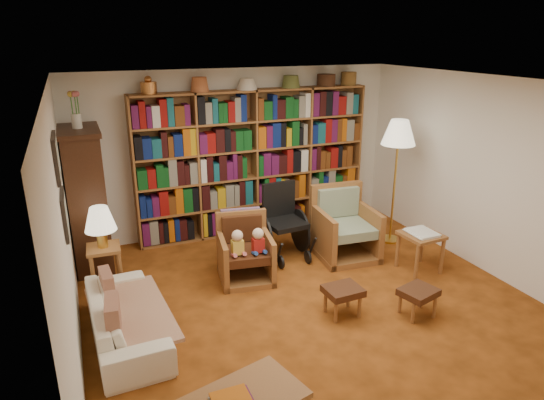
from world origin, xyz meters
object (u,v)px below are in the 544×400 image
side_table_papers (421,240)px  armchair_leather (243,251)px  floor_lamp (398,138)px  armchair_sage (342,229)px  sofa (126,318)px  footstool_a (343,293)px  wheelchair (283,223)px  footstool_b (418,294)px  side_table_lamp (105,259)px

side_table_papers → armchair_leather: bearing=161.7°
side_table_papers → floor_lamp: bearing=76.3°
armchair_sage → side_table_papers: armchair_sage is taller
sofa → footstool_a: sofa is taller
wheelchair → footstool_a: (-0.02, -1.70, -0.19)m
armchair_sage → armchair_leather: bearing=-175.6°
footstool_a → floor_lamp: bearing=41.3°
sofa → armchair_leather: size_ratio=1.97×
sofa → wheelchair: size_ratio=1.61×
armchair_leather → floor_lamp: (2.42, 0.23, 1.24)m
armchair_leather → side_table_papers: (2.19, -0.73, 0.09)m
footstool_a → footstool_b: footstool_a is taller
armchair_leather → footstool_a: bearing=-60.9°
footstool_b → side_table_papers: bearing=50.8°
sofa → side_table_lamp: 1.15m
side_table_lamp → footstool_b: (3.12, -1.92, -0.15)m
sofa → side_table_lamp: side_table_lamp is taller
side_table_lamp → armchair_sage: 3.17m
armchair_sage → footstool_b: (-0.03, -1.72, -0.10)m
side_table_papers → footstool_b: (-0.72, -0.88, -0.17)m
side_table_lamp → side_table_papers: side_table_lamp is taller
wheelchair → footstool_b: 2.17m
wheelchair → floor_lamp: bearing=-6.5°
armchair_leather → footstool_b: bearing=-47.6°
side_table_papers → footstool_b: bearing=-129.2°
wheelchair → footstool_a: 1.71m
armchair_sage → floor_lamp: 1.52m
side_table_papers → footstool_a: size_ratio=1.35×
side_table_lamp → wheelchair: bearing=2.6°
floor_lamp → footstool_b: 2.45m
side_table_lamp → footstool_b: size_ratio=1.25×
sofa → wheelchair: bearing=-63.5°
sofa → wheelchair: 2.61m
armchair_sage → wheelchair: bearing=158.5°
sofa → armchair_sage: 3.20m
sofa → floor_lamp: floor_lamp is taller
side_table_lamp → footstool_b: 3.67m
side_table_lamp → armchair_sage: armchair_sage is taller
footstool_a → footstool_b: size_ratio=0.89×
sofa → footstool_b: bearing=-106.6°
footstool_b → armchair_sage: bearing=88.9°
side_table_lamp → footstool_b: bearing=-31.5°
floor_lamp → footstool_b: bearing=-117.4°
armchair_leather → armchair_sage: (1.50, 0.11, 0.03)m
wheelchair → floor_lamp: floor_lamp is taller
side_table_lamp → footstool_a: bearing=-33.8°
side_table_lamp → armchair_leather: size_ratio=0.68×
footstool_b → footstool_a: bearing=156.4°
wheelchair → floor_lamp: size_ratio=0.56×
side_table_lamp → floor_lamp: size_ratio=0.31×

